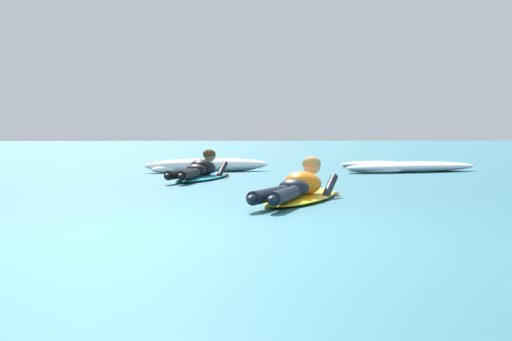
% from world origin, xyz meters
% --- Properties ---
extents(ground_plane, '(120.00, 120.00, 0.00)m').
position_xyz_m(ground_plane, '(0.00, 10.00, 0.00)').
color(ground_plane, '#2D6B7A').
extents(surfer_near, '(1.42, 2.49, 0.53)m').
position_xyz_m(surfer_near, '(0.97, 2.70, 0.14)').
color(surfer_near, yellow).
rests_on(surfer_near, ground).
extents(surfer_far, '(1.18, 2.61, 0.54)m').
position_xyz_m(surfer_far, '(-0.12, 6.63, 0.14)').
color(surfer_far, '#2DB2D1').
rests_on(surfer_far, ground).
extents(whitewater_front, '(1.91, 1.19, 0.16)m').
position_xyz_m(whitewater_front, '(-0.19, 11.18, 0.07)').
color(whitewater_front, white).
rests_on(whitewater_front, ground).
extents(whitewater_mid_right, '(2.61, 1.30, 0.27)m').
position_xyz_m(whitewater_mid_right, '(0.05, 9.03, 0.13)').
color(whitewater_mid_right, white).
rests_on(whitewater_mid_right, ground).
extents(whitewater_back, '(1.62, 0.79, 0.14)m').
position_xyz_m(whitewater_back, '(3.78, 10.72, 0.07)').
color(whitewater_back, white).
rests_on(whitewater_back, ground).
extents(whitewater_far_band, '(2.99, 1.50, 0.21)m').
position_xyz_m(whitewater_far_band, '(4.05, 8.65, 0.10)').
color(whitewater_far_band, white).
rests_on(whitewater_far_band, ground).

